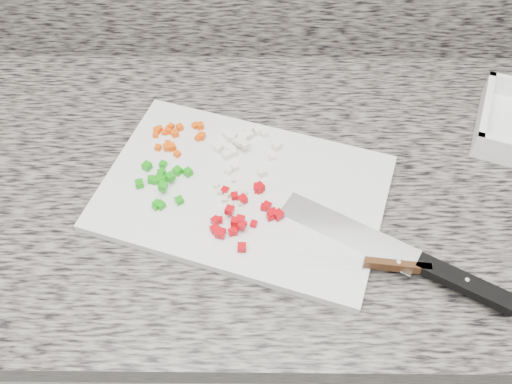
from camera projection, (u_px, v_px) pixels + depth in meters
cabinet at (230, 308)px, 1.27m from camera, size 3.92×0.62×0.86m
countertop at (221, 182)px, 0.92m from camera, size 3.96×0.64×0.04m
cutting_board at (243, 192)px, 0.87m from camera, size 0.49×0.40×0.01m
carrot_pile at (176, 135)px, 0.93m from camera, size 0.09×0.08×0.02m
onion_pile at (244, 144)px, 0.91m from camera, size 0.11×0.10×0.02m
green_pepper_pile at (162, 181)px, 0.87m from camera, size 0.09×0.09×0.02m
red_pepper_pile at (243, 215)px, 0.83m from camera, size 0.11×0.12×0.02m
garlic_pile at (228, 194)px, 0.86m from camera, size 0.05×0.05×0.01m
chef_knife at (423, 265)px, 0.78m from camera, size 0.31×0.20×0.02m
paring_knife at (380, 265)px, 0.78m from camera, size 0.18×0.03×0.02m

